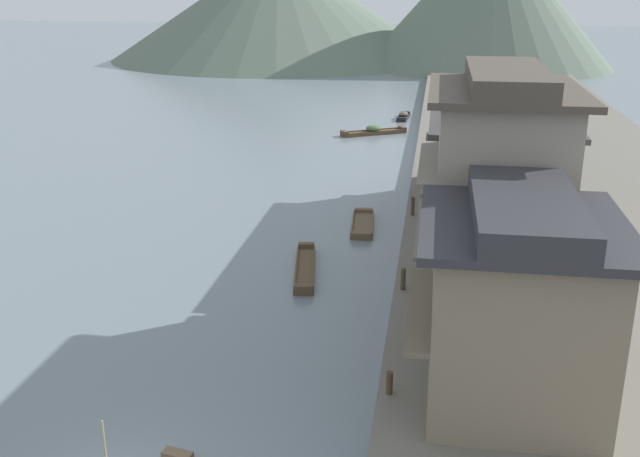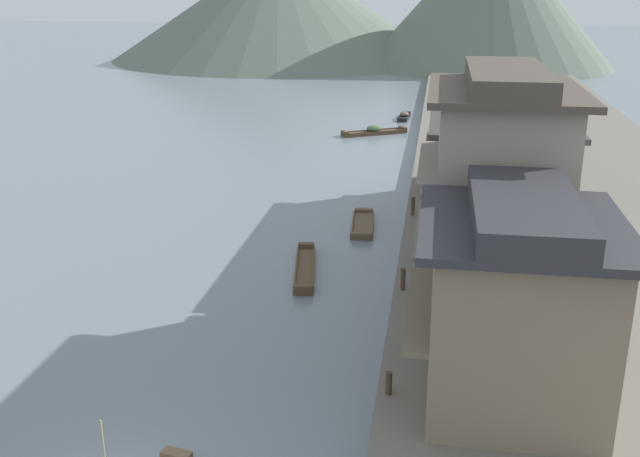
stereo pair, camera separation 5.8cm
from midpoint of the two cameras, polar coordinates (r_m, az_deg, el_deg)
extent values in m
cube|color=#6B665B|center=(46.42, 18.18, 2.79)|extent=(18.00, 110.00, 0.67)
cube|color=brown|center=(20.82, -11.03, -16.88)|extent=(0.86, 0.51, 0.24)
cube|color=brown|center=(32.85, -1.22, -3.17)|extent=(1.64, 5.39, 0.23)
cube|color=brown|center=(35.11, -1.11, -1.30)|extent=(0.81, 0.47, 0.21)
cube|color=brown|center=(30.45, -1.35, -4.56)|extent=(0.81, 0.47, 0.21)
cube|color=brown|center=(32.81, -1.89, -2.92)|extent=(0.80, 4.78, 0.08)
cube|color=brown|center=(32.78, -0.55, -2.92)|extent=(0.80, 4.78, 0.08)
cube|color=brown|center=(62.20, 4.14, 7.39)|extent=(5.41, 3.74, 0.24)
cube|color=brown|center=(63.31, 6.35, 7.74)|extent=(0.80, 1.02, 0.22)
cube|color=brown|center=(61.09, 1.86, 7.44)|extent=(0.80, 1.02, 0.22)
cube|color=brown|center=(62.61, 3.95, 7.62)|extent=(4.48, 2.63, 0.08)
cube|color=brown|center=(61.72, 4.34, 7.45)|extent=(4.48, 2.63, 0.08)
ellipsoid|color=#4C6B42|center=(62.12, 4.15, 7.74)|extent=(1.66, 1.52, 0.53)
cube|color=#232326|center=(69.55, 6.45, 8.52)|extent=(1.16, 3.62, 0.21)
cube|color=#232326|center=(71.12, 6.61, 8.91)|extent=(0.84, 0.42, 0.19)
cube|color=#232326|center=(67.92, 6.28, 8.45)|extent=(0.84, 0.42, 0.19)
cube|color=#232326|center=(69.58, 6.11, 8.66)|extent=(0.30, 3.06, 0.08)
cube|color=#232326|center=(69.48, 6.79, 8.62)|extent=(0.30, 3.06, 0.08)
ellipsoid|color=brown|center=(69.50, 6.46, 8.79)|extent=(0.89, 1.20, 0.45)
cube|color=brown|center=(38.77, 3.26, 0.27)|extent=(1.43, 4.36, 0.20)
cube|color=brown|center=(40.60, 3.35, 1.42)|extent=(1.04, 0.43, 0.18)
cube|color=brown|center=(36.82, 3.17, -0.43)|extent=(1.04, 0.43, 0.18)
cube|color=brown|center=(38.74, 2.49, 0.49)|extent=(0.35, 3.78, 0.08)
cube|color=brown|center=(38.71, 4.04, 0.45)|extent=(0.35, 3.78, 0.08)
cube|color=#7F705B|center=(21.97, 14.81, -6.45)|extent=(4.76, 5.77, 5.20)
cube|color=brown|center=(21.83, 7.64, -6.13)|extent=(0.70, 5.77, 0.16)
cube|color=#2D2D33|center=(20.99, 15.42, 0.29)|extent=(5.66, 6.67, 0.24)
cube|color=#2D2D33|center=(20.85, 15.54, 1.51)|extent=(2.85, 6.67, 0.70)
cube|color=gray|center=(28.37, 13.47, 2.24)|extent=(4.50, 6.90, 7.80)
cube|color=gray|center=(28.66, 8.09, 0.02)|extent=(0.70, 6.90, 0.16)
cube|color=gray|center=(27.94, 8.34, 5.08)|extent=(0.70, 6.90, 0.16)
cube|color=#4C4238|center=(27.53, 14.11, 10.28)|extent=(5.40, 7.80, 0.24)
cube|color=#4C4238|center=(27.47, 14.19, 11.25)|extent=(2.70, 7.80, 0.70)
cube|color=gray|center=(36.12, 13.49, 3.63)|extent=(5.73, 6.51, 5.20)
cube|color=gray|center=(35.99, 8.38, 3.91)|extent=(0.70, 6.51, 0.16)
cube|color=#3D3838|center=(35.53, 13.82, 7.87)|extent=(6.63, 7.41, 0.24)
cube|color=#3D3838|center=(35.44, 13.88, 8.61)|extent=(3.44, 7.41, 0.70)
cube|color=brown|center=(43.10, 11.71, 6.19)|extent=(4.02, 7.02, 5.20)
cube|color=#4D4135|center=(43.05, 8.56, 6.35)|extent=(0.70, 7.02, 0.16)
cube|color=#3D3838|center=(42.60, 11.96, 9.76)|extent=(4.92, 7.92, 0.24)
cube|color=#3D3838|center=(42.54, 12.00, 10.38)|extent=(2.41, 7.92, 0.70)
cylinder|color=#473828|center=(22.42, 5.31, -11.79)|extent=(0.20, 0.20, 0.72)
cylinder|color=#473828|center=(29.42, 6.38, -3.90)|extent=(0.20, 0.20, 0.88)
cylinder|color=#473828|center=(38.61, 7.13, 1.73)|extent=(0.20, 0.20, 0.98)
cone|color=#5B6B5B|center=(122.90, -3.30, 16.96)|extent=(53.07, 53.07, 16.89)
camera|label=1|loc=(0.03, -90.05, -0.02)|focal=41.42mm
camera|label=2|loc=(0.03, 89.95, 0.02)|focal=41.42mm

